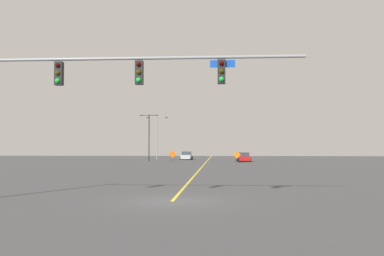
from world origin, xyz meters
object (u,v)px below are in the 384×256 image
at_px(street_lamp_near_left, 149,133).
at_px(construction_sign_left_lane, 237,155).
at_px(construction_sign_left_shoulder, 173,155).
at_px(street_lamp_near_right, 157,134).
at_px(car_red_approaching, 244,157).
at_px(car_silver_near, 187,156).
at_px(traffic_signal_assembly, 96,83).

distance_m(street_lamp_near_left, construction_sign_left_lane, 16.55).
bearing_deg(construction_sign_left_shoulder, street_lamp_near_left, 121.95).
height_order(street_lamp_near_left, street_lamp_near_right, street_lamp_near_right).
xyz_separation_m(street_lamp_near_right, car_red_approaching, (15.27, -8.83, -4.03)).
bearing_deg(car_silver_near, traffic_signal_assembly, -89.45).
relative_size(street_lamp_near_right, construction_sign_left_lane, 4.47).
relative_size(traffic_signal_assembly, car_red_approaching, 3.54).
bearing_deg(street_lamp_near_right, construction_sign_left_lane, -46.81).
distance_m(traffic_signal_assembly, car_silver_near, 60.35).
bearing_deg(car_red_approaching, car_silver_near, 135.02).
distance_m(street_lamp_near_right, construction_sign_left_lane, 20.71).
bearing_deg(street_lamp_near_left, construction_sign_left_lane, -28.37).
distance_m(construction_sign_left_lane, car_red_approaching, 6.19).
relative_size(traffic_signal_assembly, car_silver_near, 3.58).
distance_m(traffic_signal_assembly, car_red_approaching, 51.33).
bearing_deg(car_silver_near, car_red_approaching, -44.98).
distance_m(street_lamp_near_left, car_silver_near, 10.72).
bearing_deg(car_red_approaching, construction_sign_left_shoulder, -150.80).
relative_size(construction_sign_left_lane, car_red_approaching, 0.43).
height_order(street_lamp_near_right, car_red_approaching, street_lamp_near_right).
bearing_deg(street_lamp_near_right, construction_sign_left_shoulder, -73.13).
height_order(traffic_signal_assembly, construction_sign_left_lane, traffic_signal_assembly).
bearing_deg(traffic_signal_assembly, construction_sign_left_lane, 79.71).
xyz_separation_m(construction_sign_left_lane, car_silver_near, (-8.61, 15.95, -0.39)).
relative_size(construction_sign_left_shoulder, car_silver_near, 0.45).
height_order(street_lamp_near_left, construction_sign_left_lane, street_lamp_near_left).
xyz_separation_m(traffic_signal_assembly, construction_sign_left_shoulder, (-1.42, 44.25, -4.08)).
bearing_deg(traffic_signal_assembly, car_red_approaching, 79.47).
bearing_deg(street_lamp_near_right, car_red_approaching, -30.05).
height_order(street_lamp_near_right, car_silver_near, street_lamp_near_right).
xyz_separation_m(traffic_signal_assembly, car_silver_near, (-0.58, 60.18, -4.53)).
xyz_separation_m(construction_sign_left_shoulder, car_silver_near, (0.85, 15.93, -0.45)).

